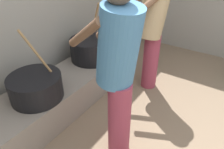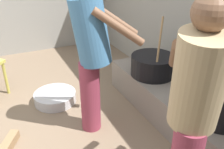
% 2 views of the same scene
% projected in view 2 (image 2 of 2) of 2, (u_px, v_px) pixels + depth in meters
% --- Properties ---
extents(block_enclosure_rear, '(5.59, 0.20, 2.25)m').
position_uv_depth(block_enclosure_rear, '(210.00, 9.00, 2.65)').
color(block_enclosure_rear, gray).
rests_on(block_enclosure_rear, ground_plane).
extents(hearth_ledge, '(2.12, 0.60, 0.36)m').
position_uv_depth(hearth_ledge, '(179.00, 106.00, 2.64)').
color(hearth_ledge, slate).
rests_on(hearth_ledge, ground_plane).
extents(cooking_pot_main, '(0.54, 0.54, 0.74)m').
position_uv_depth(cooking_pot_main, '(221.00, 102.00, 2.12)').
color(cooking_pot_main, black).
rests_on(cooking_pot_main, hearth_ledge).
extents(cooking_pot_secondary, '(0.52, 0.52, 0.70)m').
position_uv_depth(cooking_pot_secondary, '(153.00, 65.00, 2.88)').
color(cooking_pot_secondary, black).
rests_on(cooking_pot_secondary, hearth_ledge).
extents(cook_in_tan_shirt, '(0.70, 0.65, 1.52)m').
position_uv_depth(cook_in_tan_shirt, '(194.00, 107.00, 1.44)').
color(cook_in_tan_shirt, '#8C3347').
rests_on(cook_in_tan_shirt, ground_plane).
extents(cook_in_blue_shirt, '(0.51, 0.72, 1.56)m').
position_uv_depth(cook_in_blue_shirt, '(92.00, 49.00, 2.23)').
color(cook_in_blue_shirt, '#8C3347').
rests_on(cook_in_blue_shirt, ground_plane).
extents(metal_mixing_bowl, '(0.51, 0.51, 0.12)m').
position_uv_depth(metal_mixing_bowl, '(55.00, 97.00, 3.04)').
color(metal_mixing_bowl, '#B7B7BC').
rests_on(metal_mixing_bowl, ground_plane).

